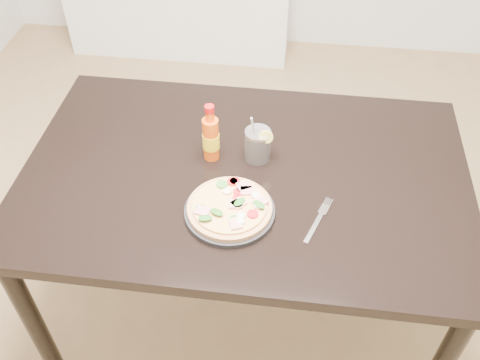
# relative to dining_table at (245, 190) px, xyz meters

# --- Properties ---
(floor) EXTENTS (4.50, 4.50, 0.00)m
(floor) POSITION_rel_dining_table_xyz_m (0.14, -0.15, -0.67)
(floor) COLOR #9E7A51
(floor) RESTS_ON ground
(dining_table) EXTENTS (1.40, 0.90, 0.75)m
(dining_table) POSITION_rel_dining_table_xyz_m (0.00, 0.00, 0.00)
(dining_table) COLOR black
(dining_table) RESTS_ON ground
(plate) EXTENTS (0.26, 0.26, 0.02)m
(plate) POSITION_rel_dining_table_xyz_m (-0.02, -0.18, 0.09)
(plate) COLOR black
(plate) RESTS_ON dining_table
(pizza) EXTENTS (0.25, 0.25, 0.03)m
(pizza) POSITION_rel_dining_table_xyz_m (-0.02, -0.18, 0.11)
(pizza) COLOR tan
(pizza) RESTS_ON plate
(hot_sauce_bottle) EXTENTS (0.06, 0.06, 0.20)m
(hot_sauce_bottle) POSITION_rel_dining_table_xyz_m (-0.11, 0.05, 0.16)
(hot_sauce_bottle) COLOR #E6510D
(hot_sauce_bottle) RESTS_ON dining_table
(cola_cup) EXTENTS (0.09, 0.08, 0.17)m
(cola_cup) POSITION_rel_dining_table_xyz_m (0.03, 0.07, 0.13)
(cola_cup) COLOR black
(cola_cup) RESTS_ON dining_table
(fork) EXTENTS (0.08, 0.18, 0.00)m
(fork) POSITION_rel_dining_table_xyz_m (0.23, -0.17, 0.09)
(fork) COLOR silver
(fork) RESTS_ON dining_table
(media_console) EXTENTS (1.40, 0.34, 0.50)m
(media_console) POSITION_rel_dining_table_xyz_m (-0.66, 1.92, -0.42)
(media_console) COLOR white
(media_console) RESTS_ON ground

